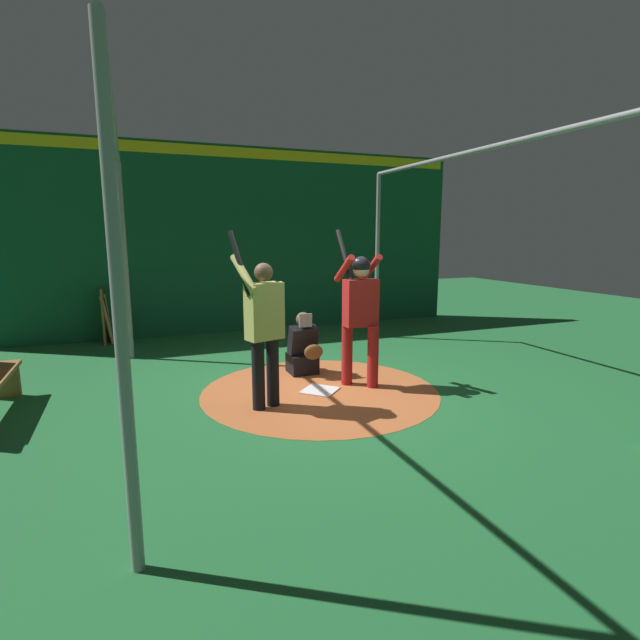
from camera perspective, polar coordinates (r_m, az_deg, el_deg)
The scene contains 9 objects.
ground_plane at distance 6.37m, azimuth -0.00°, elevation -8.44°, with size 25.73×25.73×0.00m, color #216633.
dirt_circle at distance 6.37m, azimuth -0.00°, elevation -8.41°, with size 3.10×3.10×0.01m, color #B76033.
home_plate at distance 6.37m, azimuth -0.00°, elevation -8.33°, with size 0.42×0.42×0.01m, color white.
batter at distance 6.38m, azimuth 4.77°, elevation 1.40°, with size 0.68×0.49×2.10m.
catcher at distance 7.05m, azimuth -1.98°, elevation -3.56°, with size 0.58×0.40×0.92m.
visitor at distance 5.58m, azimuth -6.69°, elevation -0.60°, with size 0.55×0.58×2.08m.
back_wall at distance 10.29m, azimuth -9.22°, elevation 9.37°, with size 0.22×9.73×3.79m.
cage_frame at distance 6.04m, azimuth -0.00°, elevation 11.86°, with size 5.58×4.66×3.19m.
bat_rack at distance 9.94m, azimuth -24.18°, elevation 0.39°, with size 0.70×0.20×1.05m.
Camera 1 is at (5.62, -2.22, 2.04)m, focal length 26.92 mm.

